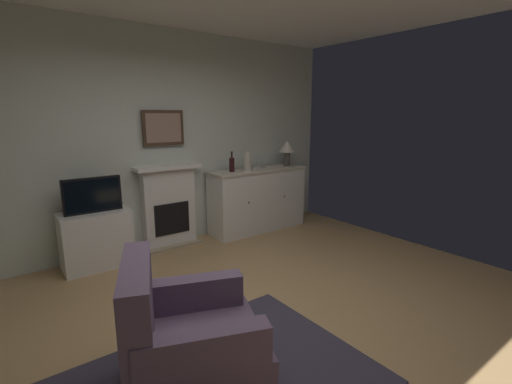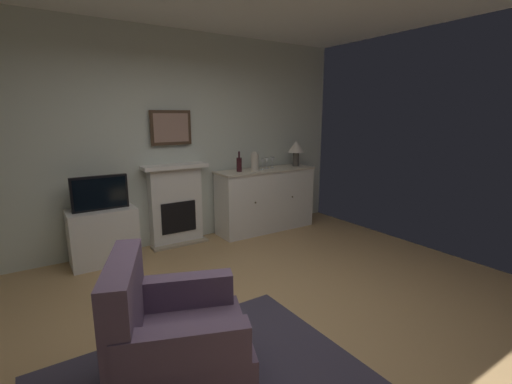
{
  "view_description": "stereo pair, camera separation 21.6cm",
  "coord_description": "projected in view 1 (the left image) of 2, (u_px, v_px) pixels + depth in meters",
  "views": [
    {
      "loc": [
        -1.72,
        -2.13,
        1.74
      ],
      "look_at": [
        0.34,
        0.61,
        1.0
      ],
      "focal_mm": 25.07,
      "sensor_mm": 36.0,
      "label": 1
    },
    {
      "loc": [
        -1.55,
        -2.25,
        1.74
      ],
      "look_at": [
        0.34,
        0.61,
        1.0
      ],
      "focal_mm": 25.07,
      "sensor_mm": 36.0,
      "label": 2
    }
  ],
  "objects": [
    {
      "name": "wine_glass_center",
      "position": [
        259.0,
        161.0,
        5.38
      ],
      "size": [
        0.07,
        0.07,
        0.16
      ],
      "color": "silver",
      "rests_on": "sideboard_cabinet"
    },
    {
      "name": "wine_glass_left",
      "position": [
        254.0,
        161.0,
        5.29
      ],
      "size": [
        0.07,
        0.07,
        0.16
      ],
      "color": "silver",
      "rests_on": "sideboard_cabinet"
    },
    {
      "name": "fireplace_unit",
      "position": [
        169.0,
        206.0,
        4.79
      ],
      "size": [
        0.87,
        0.3,
        1.1
      ],
      "color": "white",
      "rests_on": "ground_plane"
    },
    {
      "name": "vase_decorative",
      "position": [
        247.0,
        161.0,
        5.17
      ],
      "size": [
        0.11,
        0.11,
        0.28
      ],
      "color": "beige",
      "rests_on": "sideboard_cabinet"
    },
    {
      "name": "wine_bottle",
      "position": [
        232.0,
        164.0,
        5.08
      ],
      "size": [
        0.08,
        0.08,
        0.29
      ],
      "color": "#331419",
      "rests_on": "sideboard_cabinet"
    },
    {
      "name": "table_lamp",
      "position": [
        287.0,
        148.0,
        5.65
      ],
      "size": [
        0.26,
        0.26,
        0.4
      ],
      "color": "#4C4742",
      "rests_on": "sideboard_cabinet"
    },
    {
      "name": "framed_picture",
      "position": [
        163.0,
        128.0,
        4.61
      ],
      "size": [
        0.55,
        0.04,
        0.45
      ],
      "color": "#473323"
    },
    {
      "name": "armchair",
      "position": [
        186.0,
        341.0,
        2.19
      ],
      "size": [
        1.03,
        1.0,
        0.92
      ],
      "color": "#604C66",
      "rests_on": "ground_plane"
    },
    {
      "name": "wine_glass_right",
      "position": [
        264.0,
        160.0,
        5.46
      ],
      "size": [
        0.07,
        0.07,
        0.16
      ],
      "color": "silver",
      "rests_on": "sideboard_cabinet"
    },
    {
      "name": "tv_cabinet",
      "position": [
        96.0,
        239.0,
        4.14
      ],
      "size": [
        0.75,
        0.42,
        0.66
      ],
      "color": "white",
      "rests_on": "ground_plane"
    },
    {
      "name": "ground_plane",
      "position": [
        267.0,
        329.0,
        3.05
      ],
      "size": [
        5.75,
        4.88,
        0.1
      ],
      "primitive_type": "cube",
      "color": "tan",
      "rests_on": "ground"
    },
    {
      "name": "wall_rear",
      "position": [
        151.0,
        141.0,
        4.63
      ],
      "size": [
        5.75,
        0.06,
        2.83
      ],
      "primitive_type": "cube",
      "color": "silver",
      "rests_on": "ground_plane"
    },
    {
      "name": "sideboard_cabinet",
      "position": [
        258.0,
        199.0,
        5.47
      ],
      "size": [
        1.56,
        0.49,
        0.95
      ],
      "color": "white",
      "rests_on": "ground_plane"
    },
    {
      "name": "tv_set",
      "position": [
        92.0,
        195.0,
        4.01
      ],
      "size": [
        0.62,
        0.07,
        0.4
      ],
      "color": "black",
      "rests_on": "tv_cabinet"
    }
  ]
}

